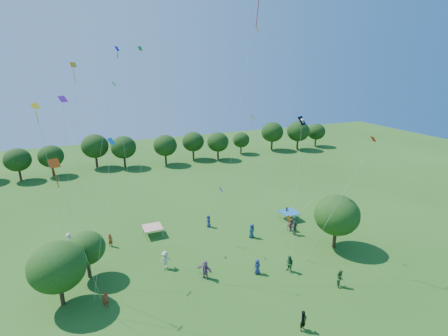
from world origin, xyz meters
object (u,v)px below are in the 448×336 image
tent_blue (289,212)px  man_in_black (303,321)px  tent_red_stripe (152,227)px  near_tree_north (86,248)px  near_tree_west (57,267)px  red_high_kite (249,51)px  near_tree_east (337,215)px  pirate_kite (302,125)px

tent_blue → man_in_black: bearing=-120.2°
tent_blue → tent_red_stripe: bearing=171.1°
near_tree_north → man_in_black: 20.58m
tent_red_stripe → man_in_black: (7.43, -20.14, -0.16)m
near_tree_west → red_high_kite: size_ratio=0.23×
tent_red_stripe → man_in_black: man_in_black is taller
tent_blue → man_in_black: size_ratio=1.25×
man_in_black → near_tree_north: bearing=117.4°
man_in_black → red_high_kite: size_ratio=0.07×
near_tree_north → near_tree_east: 26.13m
near_tree_west → near_tree_north: size_ratio=1.22×
near_tree_west → near_tree_east: (28.02, -1.37, 0.21)m
near_tree_west → tent_red_stripe: near_tree_west is taller
man_in_black → tent_red_stripe: bearing=90.8°
near_tree_west → pirate_kite: size_ratio=0.44×
man_in_black → tent_blue: bearing=40.3°
near_tree_north → tent_blue: size_ratio=2.18×
near_tree_west → tent_red_stripe: size_ratio=2.67×
tent_red_stripe → pirate_kite: 21.11m
near_tree_east → pirate_kite: size_ratio=0.47×
near_tree_east → man_in_black: 14.53m
near_tree_east → tent_blue: 8.66m
tent_blue → pirate_kite: pirate_kite is taller
near_tree_north → tent_red_stripe: 9.93m
tent_red_stripe → pirate_kite: (15.02, -7.73, 12.65)m
near_tree_west → red_high_kite: 24.95m
pirate_kite → tent_blue: bearing=63.0°
near_tree_east → pirate_kite: (-3.17, 3.15, 9.74)m
near_tree_north → man_in_black: size_ratio=2.73×
man_in_black → pirate_kite: bearing=39.1°
near_tree_north → pirate_kite: bearing=-4.0°
near_tree_west → man_in_black: (17.26, -10.62, -2.86)m
near_tree_east → tent_red_stripe: (-18.20, 10.89, -2.91)m
tent_blue → red_high_kite: 22.75m
near_tree_north → tent_blue: bearing=7.7°
tent_red_stripe → red_high_kite: red_high_kite is taller
man_in_black → red_high_kite: (0.76, 11.68, 20.09)m
near_tree_east → tent_blue: (-0.64, 8.13, -2.91)m
near_tree_west → red_high_kite: red_high_kite is taller
near_tree_west → near_tree_north: (2.34, 3.37, -0.56)m
tent_blue → near_tree_north: bearing=-172.3°
near_tree_east → tent_blue: bearing=94.5°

